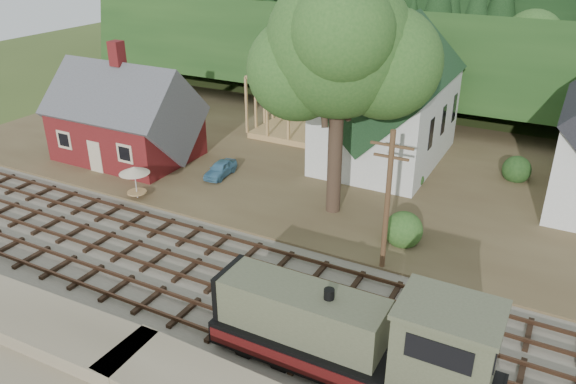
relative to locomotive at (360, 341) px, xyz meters
The scene contains 15 objects.
ground 9.57m from the locomotive, 161.27° to the left, with size 140.00×140.00×0.00m, color #384C1E.
railroad_bed 9.56m from the locomotive, 161.27° to the left, with size 64.00×11.00×0.16m, color #726B5B.
village_flat 22.87m from the locomotive, 112.86° to the left, with size 64.00×26.00×0.30m, color brown.
hillside 45.91m from the locomotive, 101.13° to the left, with size 70.00×28.00×8.00m, color #1E3F19.
ridge 61.68m from the locomotive, 98.26° to the left, with size 80.00×20.00×12.00m, color black.
depot 28.55m from the locomotive, 150.61° to the left, with size 10.80×7.41×9.00m.
church 23.90m from the locomotive, 106.81° to the left, with size 8.40×15.17×13.00m.
timber_frame 29.11m from the locomotive, 120.71° to the left, with size 8.20×6.20×6.99m.
lattice_tower 35.29m from the locomotive, 115.60° to the left, with size 3.20×3.20×12.12m.
big_tree 16.80m from the locomotive, 117.06° to the left, with size 10.90×8.40×14.70m.
telegraph_pole_near 8.69m from the locomotive, 102.73° to the left, with size 2.20×0.28×8.00m.
locomotive is the anchor object (origin of this frame).
car_blue 21.64m from the locomotive, 139.03° to the left, with size 1.30×3.24×1.10m, color #518CAE.
car_green 35.90m from the locomotive, 153.36° to the left, with size 1.40×4.02×1.32m, color #97B67E.
patio_set 21.01m from the locomotive, 156.13° to the left, with size 2.02×2.02×2.25m.
Camera 1 is at (14.49, -19.75, 16.85)m, focal length 35.00 mm.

